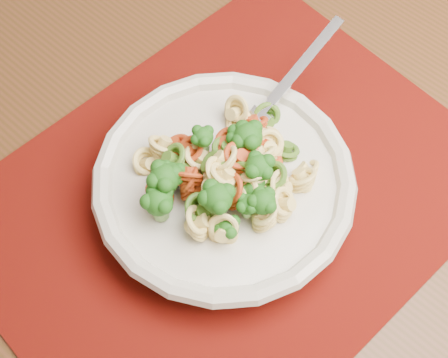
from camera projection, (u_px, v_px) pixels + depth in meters
dining_table at (183, 154)px, 0.76m from camera, size 1.74×1.37×0.73m
placemat at (230, 197)px, 0.63m from camera, size 0.56×0.48×0.00m
pasta_bowl at (224, 184)px, 0.60m from camera, size 0.26×0.26×0.05m
pasta_broccoli_heap at (224, 176)px, 0.59m from camera, size 0.22×0.22×0.06m
fork at (255, 121)px, 0.62m from camera, size 0.18×0.07×0.08m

